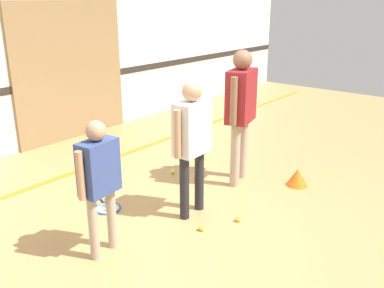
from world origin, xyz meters
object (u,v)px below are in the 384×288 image
(person_student_right, at_px, (241,103))
(tennis_ball_by_spare_racket, at_px, (109,197))
(training_cone, at_px, (297,177))
(racket_spare_on_floor, at_px, (107,208))
(tennis_ball_near_instructor, at_px, (238,219))
(person_instructor, at_px, (192,135))
(person_student_left, at_px, (99,174))
(tennis_ball_stray_left, at_px, (173,171))
(tennis_ball_stray_right, at_px, (202,228))

(person_student_right, distance_m, tennis_ball_by_spare_racket, 2.07)
(tennis_ball_by_spare_racket, height_order, training_cone, training_cone)
(person_student_right, height_order, racket_spare_on_floor, person_student_right)
(tennis_ball_near_instructor, height_order, training_cone, training_cone)
(person_instructor, relative_size, person_student_left, 1.15)
(racket_spare_on_floor, relative_size, training_cone, 1.84)
(racket_spare_on_floor, distance_m, tennis_ball_by_spare_racket, 0.25)
(tennis_ball_stray_left, xyz_separation_m, tennis_ball_stray_right, (-0.99, -1.29, 0.00))
(person_instructor, bearing_deg, person_student_left, 169.84)
(person_instructor, distance_m, racket_spare_on_floor, 1.39)
(person_student_left, bearing_deg, person_student_right, -7.95)
(person_instructor, relative_size, tennis_ball_stray_right, 23.55)
(person_instructor, bearing_deg, tennis_ball_stray_right, -128.72)
(person_student_left, relative_size, tennis_ball_stray_left, 20.52)
(person_student_left, bearing_deg, tennis_ball_stray_left, 16.30)
(person_student_right, bearing_deg, tennis_ball_stray_right, 2.73)
(tennis_ball_by_spare_racket, height_order, tennis_ball_stray_right, same)
(person_instructor, distance_m, tennis_ball_by_spare_racket, 1.44)
(person_student_right, bearing_deg, training_cone, 104.39)
(tennis_ball_by_spare_racket, xyz_separation_m, tennis_ball_stray_right, (0.14, -1.37, 0.00))
(training_cone, bearing_deg, tennis_ball_stray_left, 116.01)
(racket_spare_on_floor, relative_size, tennis_ball_near_instructor, 8.15)
(racket_spare_on_floor, bearing_deg, tennis_ball_by_spare_racket, -21.97)
(person_instructor, height_order, tennis_ball_stray_left, person_instructor)
(person_student_right, relative_size, tennis_ball_stray_right, 26.94)
(tennis_ball_by_spare_racket, relative_size, tennis_ball_stray_right, 1.00)
(racket_spare_on_floor, relative_size, tennis_ball_by_spare_racket, 8.15)
(racket_spare_on_floor, xyz_separation_m, tennis_ball_by_spare_racket, (0.17, 0.18, 0.02))
(tennis_ball_near_instructor, xyz_separation_m, tennis_ball_stray_left, (0.57, 1.49, 0.00))
(person_student_right, height_order, tennis_ball_stray_right, person_student_right)
(person_student_right, distance_m, training_cone, 1.26)
(tennis_ball_near_instructor, relative_size, tennis_ball_stray_left, 1.00)
(racket_spare_on_floor, height_order, tennis_ball_near_instructor, tennis_ball_near_instructor)
(tennis_ball_by_spare_racket, bearing_deg, person_student_left, -131.99)
(person_student_right, bearing_deg, tennis_ball_near_instructor, 18.84)
(tennis_ball_near_instructor, bearing_deg, training_cone, -2.76)
(person_student_right, height_order, tennis_ball_stray_left, person_student_right)
(person_student_right, relative_size, training_cone, 6.10)
(tennis_ball_stray_left, xyz_separation_m, training_cone, (0.76, -1.55, 0.08))
(racket_spare_on_floor, bearing_deg, tennis_ball_near_instructor, -130.58)
(tennis_ball_stray_left, relative_size, tennis_ball_stray_right, 1.00)
(person_student_right, xyz_separation_m, tennis_ball_near_instructor, (-0.94, -0.62, -1.07))
(person_student_left, xyz_separation_m, tennis_ball_stray_right, (0.93, -0.49, -0.80))
(tennis_ball_stray_right, bearing_deg, person_student_left, 152.09)
(tennis_ball_stray_left, height_order, tennis_ball_stray_right, same)
(tennis_ball_stray_left, bearing_deg, person_student_right, -66.65)
(person_student_right, height_order, tennis_ball_by_spare_racket, person_student_right)
(tennis_ball_by_spare_racket, distance_m, tennis_ball_stray_left, 1.13)
(person_student_left, distance_m, training_cone, 2.87)
(tennis_ball_near_instructor, distance_m, training_cone, 1.33)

